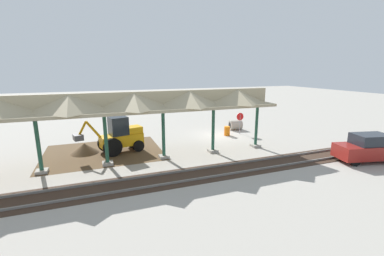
% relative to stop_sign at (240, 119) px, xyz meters
% --- Properties ---
extents(ground_plane, '(120.00, 120.00, 0.00)m').
position_rel_stop_sign_xyz_m(ground_plane, '(2.20, -0.15, -1.54)').
color(ground_plane, '#9E998E').
extents(dirt_work_zone, '(8.77, 7.00, 0.01)m').
position_rel_stop_sign_xyz_m(dirt_work_zone, '(13.04, 1.37, -1.54)').
color(dirt_work_zone, brown).
rests_on(dirt_work_zone, ground).
extents(platform_canopy, '(20.97, 3.20, 4.90)m').
position_rel_stop_sign_xyz_m(platform_canopy, '(10.91, 4.28, 2.64)').
color(platform_canopy, '#9E998E').
rests_on(platform_canopy, ground).
extents(rail_tracks, '(60.00, 2.58, 0.15)m').
position_rel_stop_sign_xyz_m(rail_tracks, '(2.20, 8.08, -1.51)').
color(rail_tracks, slate).
rests_on(rail_tracks, ground).
extents(stop_sign, '(0.76, 0.06, 2.15)m').
position_rel_stop_sign_xyz_m(stop_sign, '(0.00, 0.00, 0.00)').
color(stop_sign, gray).
rests_on(stop_sign, ground).
extents(backhoe, '(5.14, 2.41, 2.82)m').
position_rel_stop_sign_xyz_m(backhoe, '(11.79, 1.74, -0.27)').
color(backhoe, orange).
rests_on(backhoe, ground).
extents(dirt_mound, '(4.28, 4.28, 1.57)m').
position_rel_stop_sign_xyz_m(dirt_mound, '(14.42, 1.03, -1.54)').
color(dirt_mound, brown).
rests_on(dirt_mound, ground).
extents(concrete_pipe, '(1.42, 1.22, 1.03)m').
position_rel_stop_sign_xyz_m(concrete_pipe, '(-0.54, -1.75, -1.02)').
color(concrete_pipe, '#9E9384').
rests_on(concrete_pipe, ground).
extents(distant_parked_car, '(4.48, 2.63, 1.98)m').
position_rel_stop_sign_xyz_m(distant_parked_car, '(-4.25, 10.05, -0.55)').
color(distant_parked_car, maroon).
rests_on(distant_parked_car, ground).
extents(traffic_barrel, '(0.56, 0.56, 0.90)m').
position_rel_stop_sign_xyz_m(traffic_barrel, '(1.47, 0.09, -1.09)').
color(traffic_barrel, orange).
rests_on(traffic_barrel, ground).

